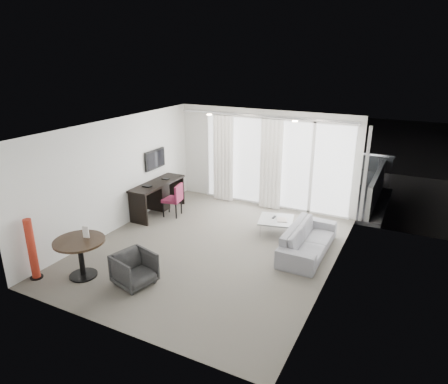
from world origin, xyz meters
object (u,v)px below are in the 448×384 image
at_px(desk_chair, 172,200).
at_px(red_lamp, 32,249).
at_px(desk, 158,198).
at_px(tub_armchair, 134,269).
at_px(round_table, 81,258).
at_px(sofa, 308,240).
at_px(coffee_table, 276,226).
at_px(rattan_chair_b, 330,187).
at_px(rattan_chair_a, 309,182).

distance_m(desk_chair, red_lamp, 3.73).
bearing_deg(desk, tub_armchair, -61.38).
relative_size(desk, round_table, 1.90).
xyz_separation_m(desk_chair, sofa, (3.66, -0.40, -0.13)).
bearing_deg(tub_armchair, round_table, 116.82).
distance_m(coffee_table, sofa, 1.11).
relative_size(desk, red_lamp, 1.49).
distance_m(round_table, sofa, 4.51).
relative_size(red_lamp, rattan_chair_b, 1.42).
bearing_deg(rattan_chair_b, coffee_table, -109.08).
xyz_separation_m(desk_chair, rattan_chair_b, (3.34, 2.92, -0.00)).
relative_size(desk, tub_armchair, 2.64).
bearing_deg(tub_armchair, desk_chair, 36.64).
xyz_separation_m(coffee_table, rattan_chair_a, (-0.02, 2.84, 0.26)).
xyz_separation_m(sofa, rattan_chair_a, (-0.95, 3.45, 0.15)).
height_order(red_lamp, rattan_chair_a, red_lamp).
bearing_deg(desk, desk_chair, 1.32).
xyz_separation_m(sofa, rattan_chair_b, (-0.32, 3.32, 0.13)).
distance_m(desk, tub_armchair, 3.42).
bearing_deg(sofa, round_table, 128.98).
distance_m(sofa, rattan_chair_a, 3.58).
bearing_deg(red_lamp, desk_chair, 81.05).
relative_size(coffee_table, sofa, 0.39).
bearing_deg(tub_armchair, red_lamp, 125.27).
distance_m(coffee_table, rattan_chair_a, 2.86).
bearing_deg(round_table, desk, 100.26).
height_order(desk_chair, coffee_table, desk_chair).
distance_m(round_table, rattan_chair_b, 6.93).
relative_size(desk_chair, round_table, 0.91).
bearing_deg(desk, rattan_chair_a, 44.29).
distance_m(desk_chair, rattan_chair_a, 4.08).
height_order(desk, rattan_chair_b, rattan_chair_b).
relative_size(desk_chair, sofa, 0.43).
distance_m(desk_chair, rattan_chair_b, 4.44).
distance_m(round_table, red_lamp, 0.89).
bearing_deg(desk, sofa, -5.41).
relative_size(desk_chair, red_lamp, 0.72).
distance_m(desk_chair, tub_armchair, 3.25).
height_order(round_table, rattan_chair_b, rattan_chair_b).
relative_size(red_lamp, sofa, 0.60).
xyz_separation_m(red_lamp, tub_armchair, (1.79, 0.67, -0.29)).
distance_m(tub_armchair, sofa, 3.58).
relative_size(rattan_chair_a, rattan_chair_b, 1.04).
height_order(desk_chair, rattan_chair_b, desk_chair).
bearing_deg(coffee_table, tub_armchair, -115.38).
distance_m(round_table, tub_armchair, 1.08).
height_order(round_table, coffee_table, round_table).
distance_m(rattan_chair_a, rattan_chair_b, 0.65).
bearing_deg(red_lamp, round_table, 31.13).
bearing_deg(sofa, rattan_chair_a, 15.39).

